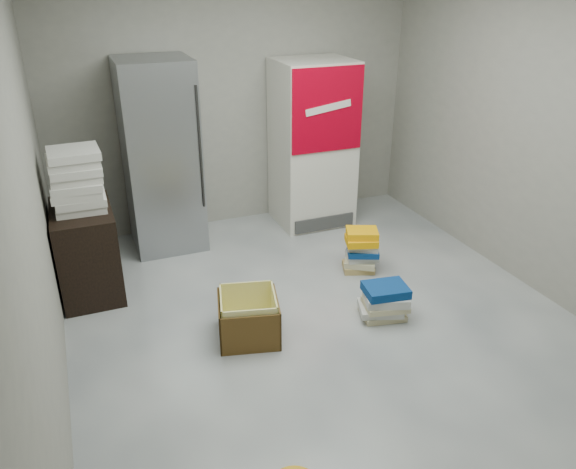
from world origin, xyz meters
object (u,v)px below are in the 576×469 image
Objects in this scene: coke_cooler at (313,144)px; cardboard_box at (249,320)px; wood_shelf at (87,251)px; phonebook_stack_main at (361,250)px; steel_fridge at (161,157)px.

coke_cooler is 3.21× the size of cardboard_box.
coke_cooler reaches higher than wood_shelf.
wood_shelf is (-2.48, -0.72, -0.50)m from coke_cooler.
coke_cooler is 2.49m from cardboard_box.
wood_shelf reaches higher than phonebook_stack_main.
steel_fridge reaches higher than coke_cooler.
coke_cooler reaches higher than phonebook_stack_main.
steel_fridge is 2.10m from cardboard_box.
steel_fridge is 1.06× the size of coke_cooler.
steel_fridge is at bearing 111.50° from cardboard_box.
cardboard_box is (1.09, -1.19, -0.25)m from wood_shelf.
phonebook_stack_main is at bearing 39.03° from cardboard_box.
cardboard_box is at bearing -47.61° from wood_shelf.
steel_fridge is 2.37× the size of wood_shelf.
coke_cooler is 1.46m from phonebook_stack_main.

